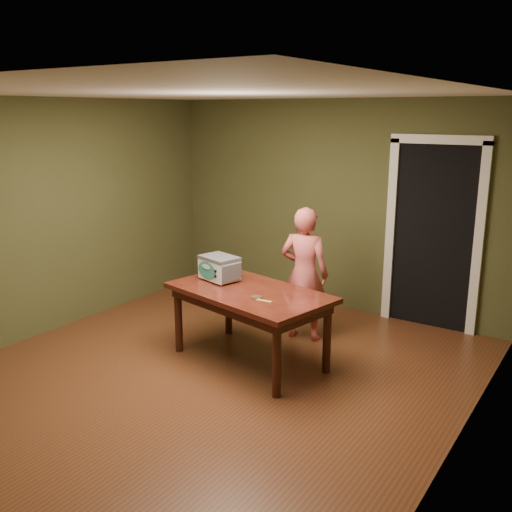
# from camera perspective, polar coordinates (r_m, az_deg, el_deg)

# --- Properties ---
(floor) EXTENTS (5.00, 5.00, 0.00)m
(floor) POSITION_cam_1_polar(r_m,az_deg,el_deg) (5.56, -4.65, -11.87)
(floor) COLOR #5A3319
(floor) RESTS_ON ground
(room_shell) EXTENTS (4.52, 5.02, 2.61)m
(room_shell) POSITION_cam_1_polar(r_m,az_deg,el_deg) (5.05, -5.04, 5.79)
(room_shell) COLOR #464A27
(room_shell) RESTS_ON ground
(doorway) EXTENTS (1.10, 0.66, 2.25)m
(doorway) POSITION_cam_1_polar(r_m,az_deg,el_deg) (7.06, 17.99, 2.22)
(doorway) COLOR black
(doorway) RESTS_ON ground
(dining_table) EXTENTS (1.75, 1.21, 0.75)m
(dining_table) POSITION_cam_1_polar(r_m,az_deg,el_deg) (5.61, -0.66, -4.40)
(dining_table) COLOR #37110C
(dining_table) RESTS_ON floor
(toy_oven) EXTENTS (0.46, 0.37, 0.26)m
(toy_oven) POSITION_cam_1_polar(r_m,az_deg,el_deg) (5.88, -3.69, -1.13)
(toy_oven) COLOR #4C4F54
(toy_oven) RESTS_ON dining_table
(baking_pan) EXTENTS (0.10, 0.10, 0.02)m
(baking_pan) POSITION_cam_1_polar(r_m,az_deg,el_deg) (5.33, 0.03, -4.16)
(baking_pan) COLOR silver
(baking_pan) RESTS_ON dining_table
(spatula) EXTENTS (0.18, 0.04, 0.01)m
(spatula) POSITION_cam_1_polar(r_m,az_deg,el_deg) (5.27, 0.68, -4.48)
(spatula) COLOR #DEDA60
(spatula) RESTS_ON dining_table
(child) EXTENTS (0.59, 0.44, 1.47)m
(child) POSITION_cam_1_polar(r_m,az_deg,el_deg) (6.20, 4.85, -1.80)
(child) COLOR #D25956
(child) RESTS_ON floor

